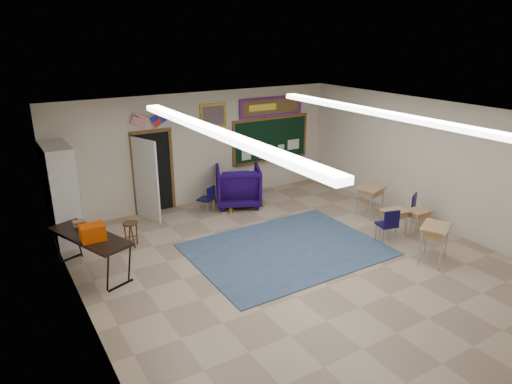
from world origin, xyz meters
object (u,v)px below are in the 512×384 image
student_desk_front_right (370,200)px  folding_table (91,252)px  wingback_armchair (238,186)px  student_desk_front_left (394,222)px  wooden_stool (131,234)px

student_desk_front_right → folding_table: bearing=158.0°
student_desk_front_right → folding_table: size_ratio=0.39×
wingback_armchair → student_desk_front_right: wingback_armchair is taller
folding_table → student_desk_front_left: bearing=-37.6°
student_desk_front_left → student_desk_front_right: bearing=75.6°
student_desk_front_right → folding_table: (-6.66, 0.76, -0.01)m
wingback_armchair → folding_table: bearing=47.3°
folding_table → wooden_stool: 1.25m
student_desk_front_right → wooden_stool: size_ratio=1.40×
wooden_stool → student_desk_front_left: bearing=-27.0°
student_desk_front_left → folding_table: size_ratio=0.32×
student_desk_front_left → wooden_stool: bearing=158.8°
student_desk_front_left → wingback_armchair: bearing=124.1°
folding_table → wooden_stool: folding_table is taller
folding_table → wooden_stool: size_ratio=3.60×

